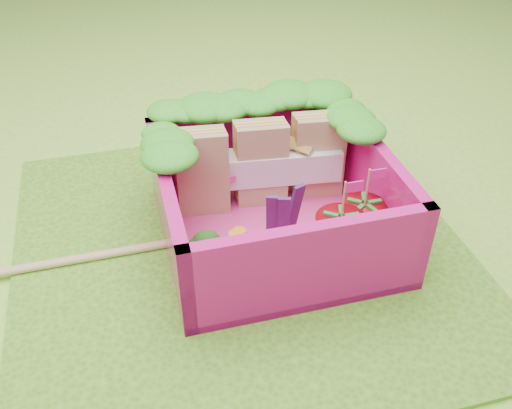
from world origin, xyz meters
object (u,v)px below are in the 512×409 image
at_px(broccoli, 201,256).
at_px(chopsticks, 86,258).
at_px(strawberry_right, 362,221).
at_px(sandwich_stack, 262,164).
at_px(strawberry_left, 339,238).
at_px(bento_box, 274,198).

relative_size(broccoli, chopsticks, 0.15).
xyz_separation_m(broccoli, strawberry_right, (0.96, 0.11, -0.05)).
distance_m(sandwich_stack, strawberry_right, 0.71).
height_order(broccoli, strawberry_left, strawberry_left).
height_order(bento_box, sandwich_stack, sandwich_stack).
relative_size(strawberry_left, strawberry_right, 1.06).
xyz_separation_m(bento_box, strawberry_right, (0.46, -0.23, -0.09)).
height_order(broccoli, strawberry_right, strawberry_right).
bearing_deg(strawberry_left, bento_box, 128.54).
bearing_deg(strawberry_left, sandwich_stack, 112.48).
distance_m(bento_box, chopsticks, 1.14).
distance_m(sandwich_stack, broccoli, 0.82).
bearing_deg(bento_box, sandwich_stack, 88.77).
height_order(sandwich_stack, chopsticks, sandwich_stack).
height_order(strawberry_left, strawberry_right, strawberry_left).
relative_size(broccoli, strawberry_right, 0.64).
distance_m(bento_box, sandwich_stack, 0.31).
xyz_separation_m(strawberry_left, chopsticks, (-1.38, 0.40, -0.18)).
height_order(sandwich_stack, strawberry_left, sandwich_stack).
xyz_separation_m(bento_box, strawberry_left, (0.27, -0.34, -0.08)).
height_order(sandwich_stack, broccoli, sandwich_stack).
relative_size(strawberry_right, chopsticks, 0.24).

